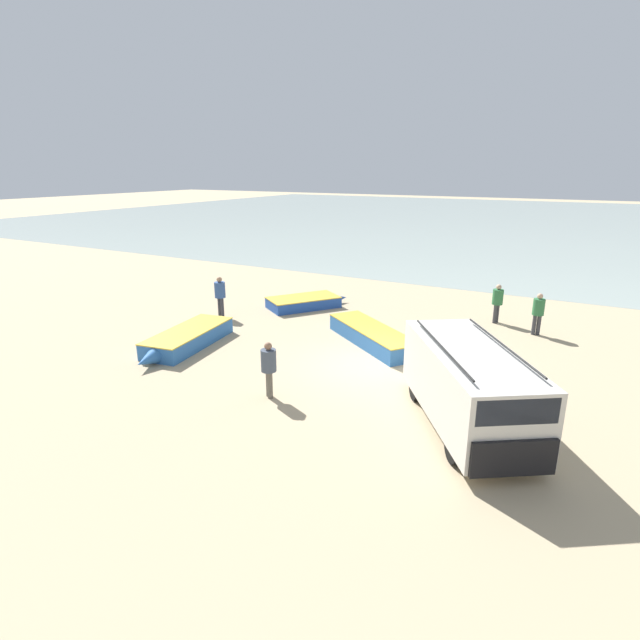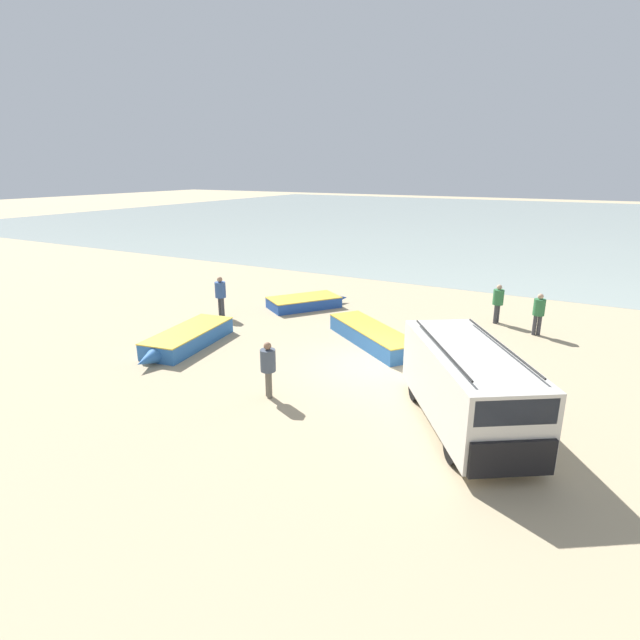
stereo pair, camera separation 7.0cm
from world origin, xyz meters
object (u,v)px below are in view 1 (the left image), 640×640
Objects in this scene: parked_van at (469,385)px; fisherman_1 at (269,365)px; fishing_rowboat_1 at (186,339)px; fisherman_2 at (220,293)px; fishing_rowboat_2 at (369,334)px; fisherman_0 at (497,300)px; fisherman_3 at (538,310)px; fishing_rowboat_0 at (305,302)px.

parked_van is 5.28m from fisherman_1.
fisherman_2 reaches higher than fishing_rowboat_1.
fishing_rowboat_2 is 6.95m from fisherman_2.
parked_van reaches higher than fishing_rowboat_1.
fishing_rowboat_2 is at bearing -168.90° from parked_van.
parked_van is 9.39m from fisherman_0.
fishing_rowboat_2 is at bearing 72.42° from fisherman_0.
fisherman_3 is (12.18, 3.90, -0.07)m from fisherman_2.
fishing_rowboat_2 is 3.02× the size of fisherman_1.
fisherman_0 is at bearing 18.59° from fisherman_1.
fisherman_0 reaches higher than fishing_rowboat_0.
fisherman_2 reaches higher than fishing_rowboat_2.
fisherman_3 is at bearing 116.11° from fishing_rowboat_1.
fisherman_1 reaches higher than fishing_rowboat_0.
fishing_rowboat_2 is 3.00× the size of fisherman_3.
fisherman_2 is at bearing -145.44° from parked_van.
fisherman_3 is (1.64, -0.86, 0.01)m from fisherman_0.
fisherman_2 is (-1.37, 3.58, 0.75)m from fishing_rowboat_1.
fisherman_1 is (-0.60, -5.59, 0.66)m from fishing_rowboat_2.
fishing_rowboat_1 is at bearing -154.04° from fishing_rowboat_0.
fisherman_3 reaches higher than fishing_rowboat_2.
fishing_rowboat_1 is 5.36m from fisherman_1.
fisherman_1 is (4.94, -1.97, 0.67)m from fishing_rowboat_1.
fisherman_1 is at bearing -120.56° from fishing_rowboat_0.
fisherman_3 reaches higher than fisherman_1.
fisherman_0 is (9.17, 8.35, 0.67)m from fishing_rowboat_1.
fishing_rowboat_0 is 2.30× the size of fisherman_0.
parked_van is 3.01× the size of fisherman_2.
fishing_rowboat_2 is 6.56m from fisherman_3.
parked_van is 1.07× the size of fishing_rowboat_2.
fisherman_2 is (-6.91, -0.04, 0.74)m from fishing_rowboat_2.
parked_van reaches higher than fishing_rowboat_0.
fisherman_1 is 11.12m from fisherman_3.
parked_van reaches higher than fishing_rowboat_2.
parked_van is 3.21× the size of fisherman_3.
fishing_rowboat_2 is (5.54, 3.63, 0.01)m from fishing_rowboat_1.
fishing_rowboat_0 is at bearing -24.01° from fisherman_2.
fisherman_0 is 0.93× the size of fisherman_2.
fishing_rowboat_2 is 3.02× the size of fisherman_0.
fishing_rowboat_0 is 0.78× the size of fishing_rowboat_1.
fishing_rowboat_0 is at bearing 32.14° from fisherman_0.
fisherman_0 is 1.85m from fisherman_3.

